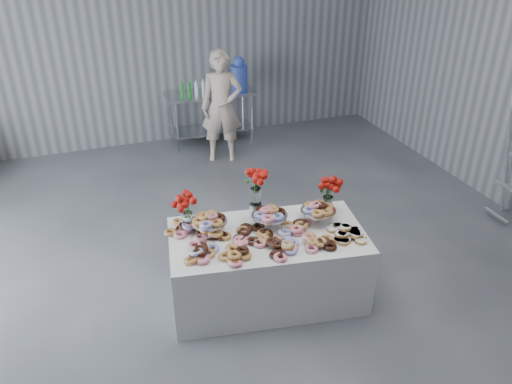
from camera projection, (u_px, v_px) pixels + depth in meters
ground at (236, 301)px, 5.12m from camera, size 9.00×9.00×0.00m
room_walls at (192, 38)px, 3.82m from camera, size 8.04×9.04×4.02m
display_table at (267, 266)px, 5.02m from camera, size 2.03×1.29×0.75m
prep_table at (211, 108)px, 8.46m from camera, size 1.50×0.60×0.90m
donut_mounds at (269, 233)px, 4.78m from camera, size 1.91×1.07×0.09m
cake_stand_left at (209, 220)px, 4.81m from camera, size 0.36×0.36×0.17m
cake_stand_mid at (270, 214)px, 4.91m from camera, size 0.36×0.36×0.17m
cake_stand_right at (318, 209)px, 4.99m from camera, size 0.36×0.36×0.17m
danish_pile at (347, 230)px, 4.81m from camera, size 0.48×0.48×0.11m
bouquet_left at (186, 203)px, 4.79m from camera, size 0.26×0.26×0.42m
bouquet_right at (329, 187)px, 5.07m from camera, size 0.26×0.26×0.42m
bouquet_center at (256, 184)px, 4.95m from camera, size 0.26×0.26×0.57m
water_jug at (239, 75)px, 8.36m from camera, size 0.28×0.28×0.55m
drink_bottles at (193, 88)px, 8.09m from camera, size 0.54×0.08×0.27m
person at (222, 107)px, 7.75m from camera, size 0.73×0.59×1.75m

